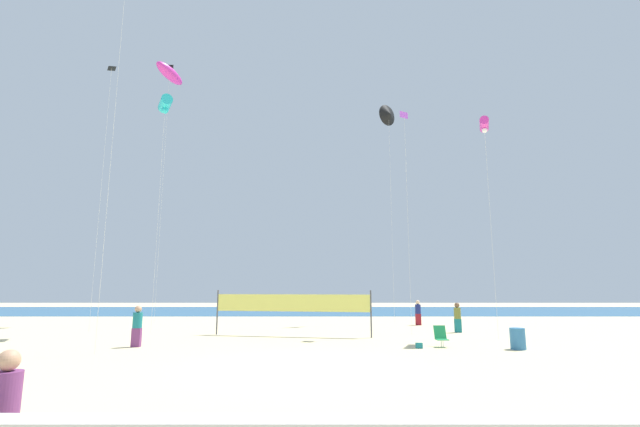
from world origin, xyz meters
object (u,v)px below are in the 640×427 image
(beachgoer_olive_shirt, at_px, (456,316))
(kite_black_diamond, at_px, (109,77))
(volleyball_net, at_px, (290,305))
(folding_beach_chair, at_px, (439,336))
(beachgoer_teal_shirt, at_px, (135,325))
(beach_handbag, at_px, (417,346))
(mother_figure, at_px, (0,411))
(kite_magenta_tube, at_px, (482,125))
(kite_black_delta, at_px, (387,115))
(kite_cyan_tube, at_px, (163,104))
(kite_violet_diamond, at_px, (403,120))
(trash_barrel, at_px, (516,339))
(beachgoer_navy_shirt, at_px, (416,312))
(kite_magenta_inflatable, at_px, (168,73))

(beachgoer_olive_shirt, height_order, kite_black_diamond, kite_black_diamond)
(beachgoer_olive_shirt, bearing_deg, volleyball_net, -101.94)
(folding_beach_chair, bearing_deg, beachgoer_teal_shirt, 173.46)
(beachgoer_teal_shirt, height_order, beach_handbag, beachgoer_teal_shirt)
(mother_figure, height_order, folding_beach_chair, mother_figure)
(kite_black_diamond, distance_m, kite_magenta_tube, 23.08)
(mother_figure, distance_m, kite_magenta_tube, 23.45)
(beachgoer_olive_shirt, distance_m, kite_black_delta, 17.11)
(kite_black_delta, bearing_deg, volleyball_net, -127.45)
(beachgoer_olive_shirt, height_order, kite_cyan_tube, kite_cyan_tube)
(beachgoer_teal_shirt, relative_size, kite_violet_diamond, 0.13)
(beachgoer_teal_shirt, height_order, trash_barrel, beachgoer_teal_shirt)
(kite_black_delta, height_order, kite_cyan_tube, kite_black_delta)
(kite_violet_diamond, relative_size, kite_magenta_tube, 1.12)
(volleyball_net, bearing_deg, trash_barrel, -27.33)
(volleyball_net, distance_m, beach_handbag, 7.58)
(kite_black_delta, bearing_deg, trash_barrel, -79.06)
(beachgoer_navy_shirt, relative_size, kite_cyan_tube, 0.12)
(kite_black_delta, bearing_deg, beachgoer_navy_shirt, -61.90)
(beachgoer_teal_shirt, relative_size, beach_handbag, 6.07)
(mother_figure, relative_size, kite_cyan_tube, 0.12)
(kite_cyan_tube, relative_size, kite_magenta_tube, 1.22)
(volleyball_net, height_order, kite_black_delta, kite_black_delta)
(beachgoer_olive_shirt, height_order, beachgoer_navy_shirt, beachgoer_olive_shirt)
(volleyball_net, bearing_deg, beachgoer_navy_shirt, 39.52)
(trash_barrel, distance_m, kite_magenta_tube, 11.50)
(beach_handbag, bearing_deg, folding_beach_chair, 26.30)
(kite_black_delta, xyz_separation_m, kite_magenta_tube, (3.46, -10.43, -4.93))
(mother_figure, relative_size, folding_beach_chair, 1.92)
(beachgoer_navy_shirt, distance_m, volleyball_net, 10.76)
(beachgoer_olive_shirt, distance_m, kite_magenta_inflatable, 28.28)
(mother_figure, distance_m, folding_beach_chair, 16.47)
(mother_figure, relative_size, kite_magenta_inflatable, 0.08)
(kite_black_delta, bearing_deg, kite_cyan_tube, -153.00)
(beach_handbag, bearing_deg, kite_magenta_tube, 36.15)
(beachgoer_navy_shirt, bearing_deg, kite_black_diamond, 21.74)
(kite_black_delta, distance_m, kite_cyan_tube, 17.09)
(beachgoer_teal_shirt, bearing_deg, beachgoer_olive_shirt, -8.96)
(beach_handbag, xyz_separation_m, kite_magenta_tube, (4.77, 3.48, 11.15))
(beachgoer_navy_shirt, bearing_deg, kite_magenta_tube, 113.92)
(trash_barrel, height_order, kite_black_diamond, kite_black_diamond)
(beachgoer_teal_shirt, bearing_deg, kite_cyan_tube, 75.08)
(kite_magenta_inflatable, relative_size, kite_magenta_tube, 1.76)
(mother_figure, relative_size, kite_violet_diamond, 0.13)
(beachgoer_teal_shirt, xyz_separation_m, kite_magenta_inflatable, (-4.15, 13.11, 18.63))
(kite_magenta_inflatable, bearing_deg, volleyball_net, -39.81)
(folding_beach_chair, xyz_separation_m, kite_black_delta, (0.22, 13.37, 15.73))
(beach_handbag, distance_m, kite_black_diamond, 24.57)
(mother_figure, bearing_deg, kite_magenta_inflatable, 79.86)
(kite_black_delta, bearing_deg, mother_figure, -109.98)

